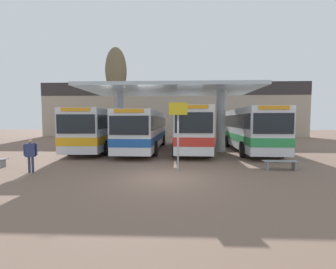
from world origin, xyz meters
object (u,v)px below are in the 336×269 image
(transit_bus_center_bay, at_px, (145,129))
(pedestrian_waiting, at_px, (31,153))
(poplar_tree_behind_left, at_px, (116,72))
(waiting_bench_near_pillar, at_px, (280,163))
(transit_bus_right_bay, at_px, (191,127))
(transit_bus_left_bay, at_px, (101,128))
(info_sign_platform, at_px, (178,123))
(transit_bus_far_right_bay, at_px, (249,128))

(transit_bus_center_bay, bearing_deg, pedestrian_waiting, 65.40)
(transit_bus_center_bay, height_order, poplar_tree_behind_left, poplar_tree_behind_left)
(waiting_bench_near_pillar, xyz_separation_m, poplar_tree_behind_left, (-12.33, 14.91, 7.73))
(transit_bus_right_bay, distance_m, waiting_bench_near_pillar, 8.20)
(transit_bus_left_bay, height_order, info_sign_platform, info_sign_platform)
(transit_bus_left_bay, xyz_separation_m, transit_bus_right_bay, (7.66, -0.51, 0.06))
(transit_bus_left_bay, relative_size, poplar_tree_behind_left, 0.98)
(transit_bus_right_bay, bearing_deg, transit_bus_center_bay, -8.24)
(waiting_bench_near_pillar, height_order, poplar_tree_behind_left, poplar_tree_behind_left)
(waiting_bench_near_pillar, bearing_deg, transit_bus_right_bay, 120.12)
(pedestrian_waiting, relative_size, poplar_tree_behind_left, 0.14)
(transit_bus_left_bay, xyz_separation_m, info_sign_platform, (6.53, -7.93, 0.52))
(transit_bus_left_bay, bearing_deg, transit_bus_far_right_bay, 174.30)
(info_sign_platform, relative_size, pedestrian_waiting, 2.12)
(transit_bus_far_right_bay, bearing_deg, transit_bus_right_bay, 1.07)
(transit_bus_right_bay, distance_m, transit_bus_far_right_bay, 4.64)
(transit_bus_center_bay, height_order, info_sign_platform, info_sign_platform)
(waiting_bench_near_pillar, relative_size, pedestrian_waiting, 1.08)
(transit_bus_center_bay, xyz_separation_m, transit_bus_right_bay, (3.87, -0.70, 0.12))
(poplar_tree_behind_left, bearing_deg, transit_bus_right_bay, -43.80)
(pedestrian_waiting, bearing_deg, transit_bus_left_bay, 66.64)
(transit_bus_far_right_bay, bearing_deg, poplar_tree_behind_left, -29.29)
(transit_bus_left_bay, distance_m, waiting_bench_near_pillar, 13.96)
(transit_bus_center_bay, distance_m, poplar_tree_behind_left, 10.56)
(transit_bus_far_right_bay, bearing_deg, info_sign_platform, 54.37)
(transit_bus_center_bay, relative_size, pedestrian_waiting, 7.57)
(transit_bus_right_bay, height_order, info_sign_platform, transit_bus_right_bay)
(transit_bus_far_right_bay, bearing_deg, transit_bus_left_bay, -0.30)
(transit_bus_center_bay, bearing_deg, transit_bus_left_bay, 4.18)
(transit_bus_right_bay, xyz_separation_m, info_sign_platform, (-1.12, -7.41, 0.46))
(transit_bus_left_bay, distance_m, transit_bus_far_right_bay, 12.31)
(transit_bus_left_bay, xyz_separation_m, transit_bus_center_bay, (3.79, 0.19, -0.05))
(info_sign_platform, xyz_separation_m, pedestrian_waiting, (-7.01, -0.64, -1.41))
(transit_bus_right_bay, relative_size, poplar_tree_behind_left, 0.93)
(transit_bus_far_right_bay, bearing_deg, waiting_bench_near_pillar, 87.73)
(waiting_bench_near_pillar, bearing_deg, transit_bus_left_bay, 147.41)
(transit_bus_center_bay, distance_m, info_sign_platform, 8.59)
(transit_bus_left_bay, height_order, transit_bus_center_bay, transit_bus_left_bay)
(waiting_bench_near_pillar, bearing_deg, pedestrian_waiting, -174.89)
(poplar_tree_behind_left, bearing_deg, transit_bus_center_bay, -58.63)
(transit_bus_far_right_bay, relative_size, pedestrian_waiting, 6.48)
(poplar_tree_behind_left, bearing_deg, transit_bus_left_bay, -85.16)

